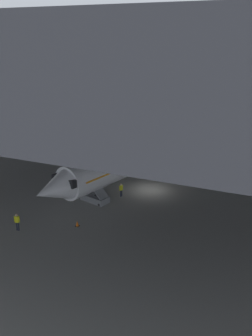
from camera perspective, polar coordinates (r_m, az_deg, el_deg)
ground_plane at (r=43.98m, az=3.92°, el=-3.40°), size 110.00×110.00×0.00m
hangar_structure at (r=53.65m, az=9.67°, el=18.94°), size 121.00×99.00×17.39m
airplane_main at (r=46.83m, az=3.47°, el=2.44°), size 33.82×34.32×10.97m
boarding_stairs at (r=41.10m, az=-5.15°, el=-4.04°), size 4.32×2.42×4.56m
crew_worker_near_nose at (r=36.15m, az=-16.46°, el=-7.87°), size 0.54×0.30×1.70m
crew_worker_by_stairs at (r=41.77m, az=-0.76°, el=-3.30°), size 0.32×0.53×1.58m
traffic_cone_orange at (r=36.05m, az=-7.54°, el=-8.47°), size 0.36×0.36×0.60m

